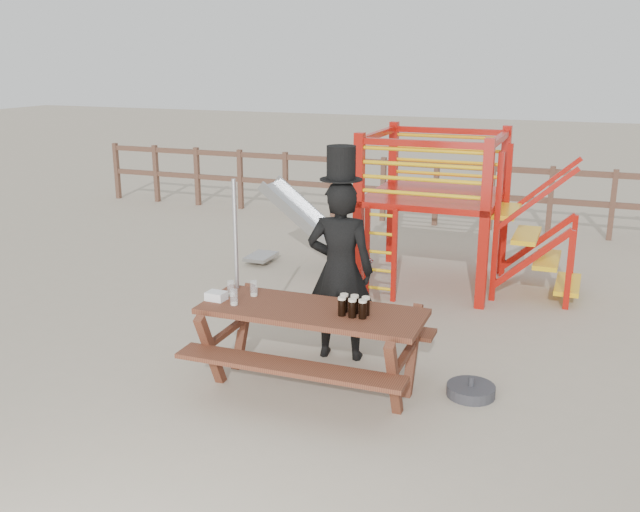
# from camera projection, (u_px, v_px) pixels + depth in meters

# --- Properties ---
(ground) EXTENTS (60.00, 60.00, 0.00)m
(ground) POSITION_uv_depth(u_px,v_px,m) (324.00, 389.00, 6.70)
(ground) COLOR tan
(ground) RESTS_ON ground
(back_fence) EXTENTS (15.09, 0.09, 1.20)m
(back_fence) POSITION_uv_depth(u_px,v_px,m) (464.00, 187.00, 12.77)
(back_fence) COLOR brown
(back_fence) RESTS_ON ground
(playground_fort) EXTENTS (4.71, 1.84, 2.10)m
(playground_fort) POSITION_uv_depth(u_px,v_px,m) (428.00, 206.00, 9.57)
(playground_fort) COLOR #B1140B
(playground_fort) RESTS_ON ground
(picnic_table) EXTENTS (2.08, 1.45, 0.80)m
(picnic_table) POSITION_uv_depth(u_px,v_px,m) (312.00, 339.00, 6.59)
(picnic_table) COLOR brown
(picnic_table) RESTS_ON ground
(man_with_hat) EXTENTS (0.74, 0.54, 2.19)m
(man_with_hat) POSITION_uv_depth(u_px,v_px,m) (340.00, 266.00, 7.18)
(man_with_hat) COLOR black
(man_with_hat) RESTS_ON ground
(metal_pole) EXTENTS (0.04, 0.04, 1.89)m
(metal_pole) POSITION_uv_depth(u_px,v_px,m) (237.00, 274.00, 7.05)
(metal_pole) COLOR #B2B2B7
(metal_pole) RESTS_ON ground
(parasol_base) EXTENTS (0.45, 0.45, 0.19)m
(parasol_base) POSITION_uv_depth(u_px,v_px,m) (471.00, 390.00, 6.56)
(parasol_base) COLOR #323236
(parasol_base) RESTS_ON ground
(paper_bag) EXTENTS (0.19, 0.15, 0.08)m
(paper_bag) POSITION_uv_depth(u_px,v_px,m) (216.00, 296.00, 6.73)
(paper_bag) COLOR white
(paper_bag) RESTS_ON picnic_table
(stout_pints) EXTENTS (0.28, 0.18, 0.17)m
(stout_pints) POSITION_uv_depth(u_px,v_px,m) (354.00, 306.00, 6.32)
(stout_pints) COLOR black
(stout_pints) RESTS_ON picnic_table
(empty_glasses) EXTENTS (0.28, 0.37, 0.15)m
(empty_glasses) POSITION_uv_depth(u_px,v_px,m) (240.00, 292.00, 6.75)
(empty_glasses) COLOR silver
(empty_glasses) RESTS_ON picnic_table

